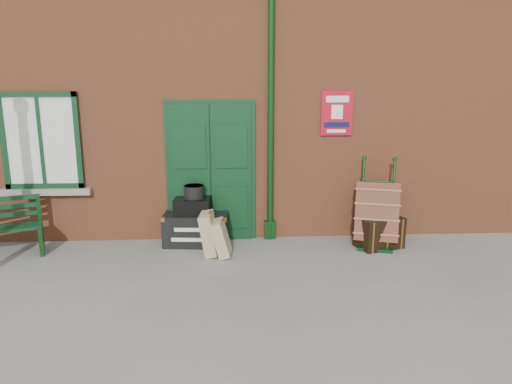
{
  "coord_description": "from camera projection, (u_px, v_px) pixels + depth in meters",
  "views": [
    {
      "loc": [
        -0.03,
        -6.37,
        2.71
      ],
      "look_at": [
        0.37,
        0.6,
        1.0
      ],
      "focal_mm": 35.0,
      "sensor_mm": 36.0,
      "label": 1
    }
  ],
  "objects": [
    {
      "name": "suitcase_back",
      "position": [
        209.0,
        233.0,
        7.49
      ],
      "size": [
        0.32,
        0.47,
        0.65
      ],
      "primitive_type": "cube",
      "rotation": [
        0.0,
        -0.16,
        -0.1
      ],
      "color": "tan",
      "rests_on": "ground"
    },
    {
      "name": "porter_trolley",
      "position": [
        377.0,
        213.0,
        7.82
      ],
      "size": [
        0.83,
        0.87,
        1.36
      ],
      "rotation": [
        0.0,
        0.0,
        -0.28
      ],
      "color": "#0D3413",
      "rests_on": "ground"
    },
    {
      "name": "station_building",
      "position": [
        228.0,
        99.0,
        9.7
      ],
      "size": [
        10.3,
        4.3,
        4.36
      ],
      "color": "#A55735",
      "rests_on": "ground"
    },
    {
      "name": "hatbox",
      "position": [
        194.0,
        192.0,
        7.8
      ],
      "size": [
        0.33,
        0.33,
        0.2
      ],
      "primitive_type": "cylinder",
      "rotation": [
        0.0,
        0.0,
        -0.09
      ],
      "color": "black",
      "rests_on": "strongbox"
    },
    {
      "name": "ground",
      "position": [
        231.0,
        274.0,
        6.82
      ],
      "size": [
        80.0,
        80.0,
        0.0
      ],
      "primitive_type": "plane",
      "color": "gray",
      "rests_on": "ground"
    },
    {
      "name": "dark_trunk",
      "position": [
        379.0,
        232.0,
        7.8
      ],
      "size": [
        0.78,
        0.63,
        0.49
      ],
      "primitive_type": "cube",
      "rotation": [
        0.0,
        0.0,
        0.32
      ],
      "color": "black",
      "rests_on": "ground"
    },
    {
      "name": "houdini_trunk",
      "position": [
        196.0,
        229.0,
        7.95
      ],
      "size": [
        1.05,
        0.64,
        0.5
      ],
      "primitive_type": "cube",
      "rotation": [
        0.0,
        0.0,
        -0.09
      ],
      "color": "black",
      "rests_on": "ground"
    },
    {
      "name": "strongbox",
      "position": [
        193.0,
        206.0,
        7.85
      ],
      "size": [
        0.59,
        0.45,
        0.25
      ],
      "primitive_type": "cube",
      "rotation": [
        0.0,
        0.0,
        -0.09
      ],
      "color": "black",
      "rests_on": "houdini_trunk"
    },
    {
      "name": "suitcase_front",
      "position": [
        221.0,
        238.0,
        7.41
      ],
      "size": [
        0.33,
        0.43,
        0.56
      ],
      "primitive_type": "cube",
      "rotation": [
        0.0,
        -0.26,
        -0.1
      ],
      "color": "tan",
      "rests_on": "ground"
    }
  ]
}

